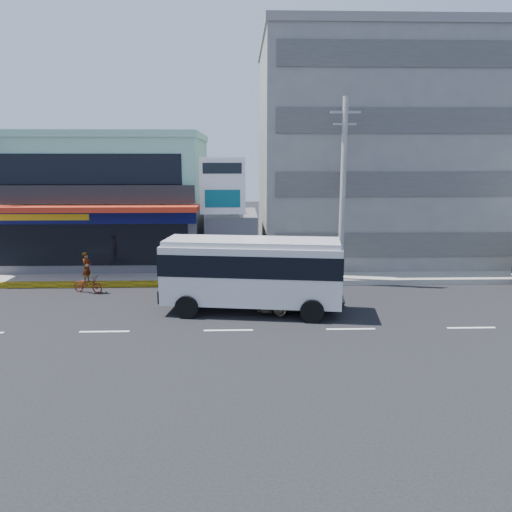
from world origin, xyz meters
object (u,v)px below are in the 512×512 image
at_px(shop_building, 112,202).
at_px(satellite_dish, 232,213).
at_px(sedan, 299,295).
at_px(motorcycle_rider, 88,279).
at_px(minibus, 252,269).
at_px(concrete_building, 380,156).
at_px(billboard, 223,193).
at_px(utility_pole_near, 343,191).

xyz_separation_m(shop_building, satellite_dish, (8.00, -2.95, -0.42)).
relative_size(sedan, motorcycle_rider, 1.98).
height_order(minibus, motorcycle_rider, minibus).
bearing_deg(sedan, shop_building, 31.75).
height_order(shop_building, satellite_dish, shop_building).
distance_m(minibus, sedan, 2.51).
height_order(satellite_dish, motorcycle_rider, satellite_dish).
relative_size(concrete_building, billboard, 2.32).
bearing_deg(minibus, sedan, 4.30).
distance_m(sedan, motorcycle_rider, 11.10).
relative_size(concrete_building, motorcycle_rider, 7.54).
distance_m(utility_pole_near, sedan, 7.08).
bearing_deg(minibus, motorcycle_rider, 157.47).
height_order(concrete_building, utility_pole_near, concrete_building).
height_order(sedan, motorcycle_rider, motorcycle_rider).
height_order(billboard, sedan, billboard).
bearing_deg(utility_pole_near, motorcycle_rider, -174.04).
relative_size(minibus, sedan, 1.97).
height_order(concrete_building, satellite_dish, concrete_building).
bearing_deg(motorcycle_rider, billboard, 24.82).
relative_size(shop_building, billboard, 1.80).
bearing_deg(concrete_building, motorcycle_rider, -152.68).
relative_size(billboard, utility_pole_near, 0.69).
bearing_deg(motorcycle_rider, satellite_dish, 33.98).
bearing_deg(satellite_dish, sedan, -69.16).
bearing_deg(sedan, billboard, 16.36).
bearing_deg(shop_building, satellite_dish, -20.21).
xyz_separation_m(concrete_building, minibus, (-8.98, -12.50, -5.01)).
relative_size(satellite_dish, minibus, 0.18).
xyz_separation_m(concrete_building, billboard, (-10.50, -5.80, -2.07)).
relative_size(billboard, minibus, 0.84).
relative_size(satellite_dish, billboard, 0.22).
xyz_separation_m(concrete_building, sedan, (-6.83, -12.34, -6.29)).
distance_m(shop_building, satellite_dish, 8.54).
distance_m(shop_building, utility_pole_near, 15.50).
xyz_separation_m(satellite_dish, sedan, (3.17, -8.34, -2.86)).
height_order(utility_pole_near, minibus, utility_pole_near).
distance_m(shop_building, motorcycle_rider, 8.62).
relative_size(utility_pole_near, motorcycle_rider, 4.71).
distance_m(shop_building, concrete_building, 18.28).
bearing_deg(concrete_building, billboard, -151.08).
height_order(minibus, sedan, minibus).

